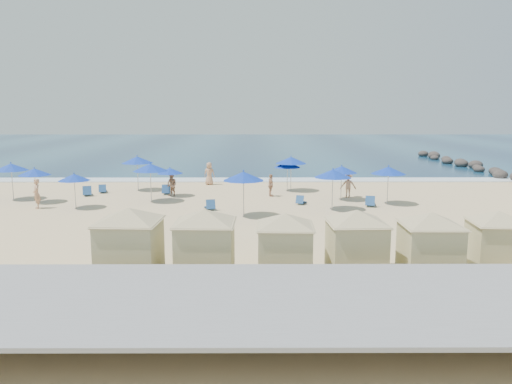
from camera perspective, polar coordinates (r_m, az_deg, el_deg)
ground at (r=28.49m, az=-3.07°, el=-3.06°), size 160.00×160.00×0.00m
ocean at (r=83.02m, az=-1.20°, el=5.21°), size 160.00×80.00×0.06m
surf_line at (r=43.74m, az=-2.07°, el=1.39°), size 160.00×2.50×0.08m
seawall at (r=15.38m, az=-5.61°, el=-11.61°), size 160.00×6.10×1.22m
rock_jetty at (r=57.62m, az=22.90°, el=2.92°), size 2.56×26.66×0.96m
trash_bin at (r=23.34m, az=-4.95°, el=-4.89°), size 1.04×1.04×0.81m
cabana_0 at (r=18.94m, az=-14.28°, el=-4.64°), size 4.60×4.60×2.89m
cabana_1 at (r=18.50m, az=-5.86°, el=-4.85°), size 4.49×4.49×2.82m
cabana_2 at (r=18.45m, az=3.32°, el=-5.16°), size 4.22×4.22×2.65m
cabana_3 at (r=19.05m, az=11.40°, el=-4.72°), size 4.35×4.35×2.73m
cabana_4 at (r=19.53m, az=19.29°, el=-4.79°), size 4.30×4.30×2.69m
cabana_5 at (r=21.25m, az=25.89°, el=-4.24°), size 4.12×4.12×2.59m
umbrella_0 at (r=38.05m, az=-26.20°, el=2.58°), size 2.29×2.29×2.60m
umbrella_1 at (r=36.14m, az=-23.99°, el=2.12°), size 2.09×2.09×2.38m
umbrella_2 at (r=39.12m, az=-13.43°, el=3.60°), size 2.38×2.38×2.71m
umbrella_3 at (r=33.14m, az=-20.07°, el=1.59°), size 1.99×1.99×2.27m
umbrella_4 at (r=36.02m, az=-9.81°, el=2.41°), size 1.86×1.86×2.12m
umbrella_5 at (r=34.06m, az=-11.99°, el=2.78°), size 2.36×2.36×2.69m
umbrella_6 at (r=28.64m, az=-1.44°, el=1.82°), size 2.40×2.40×2.73m
umbrella_7 at (r=37.84m, az=4.02°, el=3.64°), size 2.38×2.38×2.71m
umbrella_8 at (r=30.92m, az=8.78°, el=2.09°), size 2.30×2.30×2.61m
umbrella_9 at (r=37.85m, az=3.61°, el=3.14°), size 2.05×2.05×2.33m
umbrella_10 at (r=34.45m, az=9.76°, el=2.55°), size 2.14×2.14×2.44m
umbrella_11 at (r=33.57m, az=14.90°, el=2.41°), size 2.27×2.27×2.58m
beach_chair_0 at (r=37.97m, az=-18.73°, el=-0.00°), size 1.00×1.49×0.75m
beach_chair_1 at (r=38.93m, az=-17.12°, el=0.26°), size 0.80×1.29×0.66m
beach_chair_2 at (r=37.21m, az=-10.17°, el=0.17°), size 0.67×1.40×0.75m
beach_chair_3 at (r=31.07m, az=-5.28°, el=-1.59°), size 0.83×1.36×0.70m
beach_chair_4 at (r=32.88m, az=5.15°, el=-1.01°), size 0.86×1.24×0.63m
beach_chair_5 at (r=32.87m, az=12.93°, el=-1.16°), size 0.92×1.44×0.73m
beachgoer_0 at (r=34.09m, az=-23.78°, el=-0.18°), size 0.72×0.82×1.88m
beachgoer_1 at (r=36.09m, az=-9.60°, el=0.81°), size 1.02×0.97×1.65m
beachgoer_2 at (r=35.57m, az=1.70°, el=0.77°), size 0.53×0.99×1.61m
beachgoer_3 at (r=35.81m, az=10.48°, el=0.79°), size 1.18×0.74×1.75m
beachgoer_4 at (r=41.28m, az=-5.36°, el=2.12°), size 1.01×0.76×1.86m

